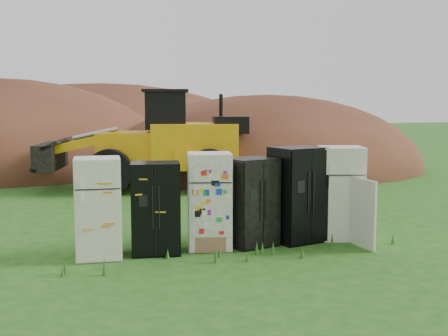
% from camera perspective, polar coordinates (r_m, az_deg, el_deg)
% --- Properties ---
extents(ground, '(120.00, 120.00, 0.00)m').
position_cam_1_polar(ground, '(10.88, 0.95, -7.93)').
color(ground, '#1D5215').
rests_on(ground, ground).
extents(fridge_leftmost, '(0.85, 0.82, 1.78)m').
position_cam_1_polar(fridge_leftmost, '(10.17, -12.66, -3.97)').
color(fridge_leftmost, white).
rests_on(fridge_leftmost, ground).
extents(fridge_black_side, '(0.97, 0.82, 1.67)m').
position_cam_1_polar(fridge_black_side, '(10.29, -6.97, -4.06)').
color(fridge_black_side, black).
rests_on(fridge_black_side, ground).
extents(fridge_sticker, '(0.95, 0.90, 1.81)m').
position_cam_1_polar(fridge_sticker, '(10.56, -1.49, -3.34)').
color(fridge_sticker, white).
rests_on(fridge_sticker, ground).
extents(fridge_dark_mid, '(1.02, 0.91, 1.70)m').
position_cam_1_polar(fridge_dark_mid, '(10.78, 2.80, -3.47)').
color(fridge_dark_mid, black).
rests_on(fridge_dark_mid, ground).
extents(fridge_black_right, '(1.09, 0.98, 1.88)m').
position_cam_1_polar(fridge_black_right, '(11.18, 7.42, -2.68)').
color(fridge_black_right, black).
rests_on(fridge_black_right, ground).
extents(fridge_open_door, '(1.04, 1.00, 1.87)m').
position_cam_1_polar(fridge_open_door, '(11.58, 11.74, -2.47)').
color(fridge_open_door, white).
rests_on(fridge_open_door, ground).
extents(wheel_loader, '(6.98, 4.10, 3.17)m').
position_cam_1_polar(wheel_loader, '(17.95, -8.42, 2.84)').
color(wheel_loader, '#F9A310').
rests_on(wheel_loader, ground).
extents(dirt_mound_right, '(13.41, 9.83, 6.18)m').
position_cam_1_polar(dirt_mound_right, '(22.93, 4.32, -0.29)').
color(dirt_mound_right, '#3F1F14').
rests_on(dirt_mound_right, ground).
extents(dirt_mound_left, '(14.65, 10.99, 7.53)m').
position_cam_1_polar(dirt_mound_left, '(24.89, -21.78, -0.20)').
color(dirt_mound_left, '#3F1F14').
rests_on(dirt_mound_left, ground).
extents(dirt_mound_back, '(18.39, 12.26, 7.47)m').
position_cam_1_polar(dirt_mound_back, '(28.66, -12.15, 0.95)').
color(dirt_mound_back, '#3F1F14').
rests_on(dirt_mound_back, ground).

